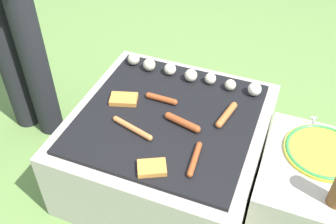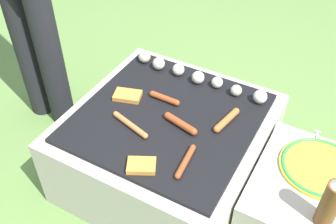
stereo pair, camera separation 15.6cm
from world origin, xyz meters
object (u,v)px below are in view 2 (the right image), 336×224
Objects in this scene: sausage_front_center at (165,98)px; plate_colorful at (320,167)px; condiment_bottle at (331,202)px; fork_utensil at (316,145)px.

plate_colorful is at bearing -4.96° from sausage_front_center.
sausage_front_center is 0.76m from condiment_bottle.
sausage_front_center is 0.66m from plate_colorful.
sausage_front_center is 0.62m from fork_utensil.
condiment_bottle is at bearing -73.32° from fork_utensil.
sausage_front_center is at bearing 159.58° from condiment_bottle.
plate_colorful is 0.23m from condiment_bottle.
condiment_bottle is 1.17× the size of fork_utensil.
fork_utensil is (-0.04, 0.11, -0.01)m from plate_colorful.
sausage_front_center reaches higher than plate_colorful.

